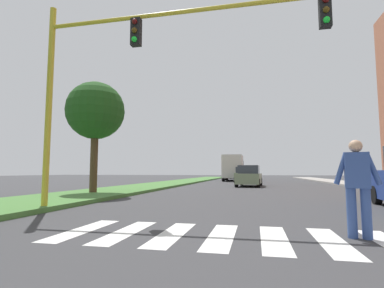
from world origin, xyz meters
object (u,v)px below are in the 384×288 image
object	(u,v)px
traffic_light_gantry	(135,57)
sedan_distant	(244,175)
sedan_midblock	(249,177)
sedan_far_horizon	(232,174)
tree_mid	(95,111)
pedestrian_performer	(357,183)
truck_box_delivery	(233,168)

from	to	relation	value
traffic_light_gantry	sedan_distant	size ratio (longest dim) A/B	2.01
sedan_midblock	sedan_far_horizon	world-z (taller)	sedan_far_horizon
tree_mid	pedestrian_performer	size ratio (longest dim) A/B	3.22
traffic_light_gantry	truck_box_delivery	distance (m)	29.12
sedan_distant	sedan_far_horizon	world-z (taller)	sedan_far_horizon
truck_box_delivery	sedan_far_horizon	bearing A→B (deg)	96.85
tree_mid	sedan_far_horizon	distance (m)	28.19
sedan_distant	sedan_far_horizon	size ratio (longest dim) A/B	1.02
traffic_light_gantry	sedan_midblock	world-z (taller)	traffic_light_gantry
truck_box_delivery	sedan_midblock	bearing A→B (deg)	-80.67
sedan_midblock	truck_box_delivery	distance (m)	13.31
sedan_distant	tree_mid	bearing A→B (deg)	-109.03
pedestrian_performer	sedan_midblock	bearing A→B (deg)	97.03
tree_mid	pedestrian_performer	world-z (taller)	tree_mid
pedestrian_performer	sedan_far_horizon	size ratio (longest dim) A/B	0.38
tree_mid	truck_box_delivery	bearing A→B (deg)	77.74
tree_mid	sedan_midblock	xyz separation A→B (m)	(7.25, 10.36, -3.37)
traffic_light_gantry	sedan_midblock	distance (m)	16.53
pedestrian_performer	sedan_midblock	size ratio (longest dim) A/B	0.38
truck_box_delivery	pedestrian_performer	bearing A→B (deg)	-81.99
tree_mid	sedan_far_horizon	bearing A→B (deg)	80.54
sedan_distant	sedan_far_horizon	xyz separation A→B (m)	(-1.92, 8.72, 0.05)
sedan_midblock	tree_mid	bearing A→B (deg)	-124.99
tree_mid	traffic_light_gantry	bearing A→B (deg)	-51.06
tree_mid	pedestrian_performer	distance (m)	12.43
pedestrian_performer	traffic_light_gantry	bearing A→B (deg)	159.06
sedan_distant	truck_box_delivery	bearing A→B (deg)	107.24
sedan_midblock	sedan_far_horizon	bearing A→B (deg)	98.74
sedan_midblock	sedan_far_horizon	distance (m)	17.45
traffic_light_gantry	pedestrian_performer	bearing A→B (deg)	-20.94
pedestrian_performer	tree_mid	bearing A→B (deg)	141.82
traffic_light_gantry	truck_box_delivery	size ratio (longest dim) A/B	1.49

